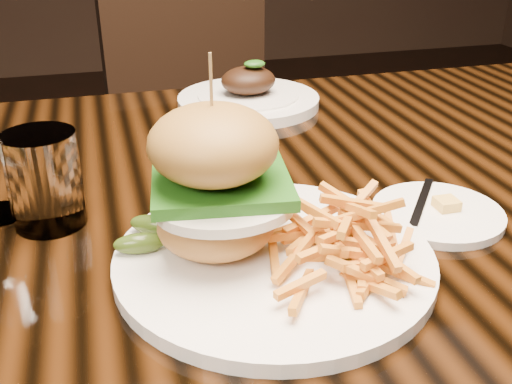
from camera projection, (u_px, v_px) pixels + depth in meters
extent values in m
cube|color=black|center=(262.00, 201.00, 0.76)|extent=(1.60, 0.90, 0.04)
cube|color=black|center=(512.00, 230.00, 1.44)|extent=(0.06, 0.06, 0.71)
cylinder|color=white|center=(274.00, 258.00, 0.59)|extent=(0.32, 0.32, 0.01)
ellipsoid|color=#AD7937|center=(216.00, 224.00, 0.59)|extent=(0.12, 0.12, 0.05)
ellipsoid|color=silver|center=(226.00, 206.00, 0.56)|extent=(0.13, 0.11, 0.01)
ellipsoid|color=#F8A10D|center=(251.00, 207.00, 0.54)|extent=(0.03, 0.03, 0.01)
cube|color=#296E1B|center=(214.00, 186.00, 0.57)|extent=(0.15, 0.14, 0.01)
ellipsoid|color=brown|center=(213.00, 144.00, 0.55)|extent=(0.12, 0.12, 0.07)
cylinder|color=#A4814C|center=(212.00, 106.00, 0.53)|extent=(0.00, 0.00, 0.09)
ellipsoid|color=#2D4412|center=(139.00, 243.00, 0.58)|extent=(0.05, 0.03, 0.02)
ellipsoid|color=#2D4412|center=(153.00, 225.00, 0.62)|extent=(0.05, 0.04, 0.02)
cylinder|color=white|center=(437.00, 213.00, 0.68)|extent=(0.15, 0.15, 0.01)
cube|color=#E9B94C|center=(447.00, 204.00, 0.68)|extent=(0.02, 0.02, 0.01)
cube|color=silver|center=(422.00, 202.00, 0.69)|extent=(0.09, 0.11, 0.00)
cube|color=white|center=(204.00, 153.00, 0.80)|extent=(0.11, 0.11, 0.04)
cylinder|color=white|center=(45.00, 180.00, 0.65)|extent=(0.08, 0.08, 0.11)
cylinder|color=white|center=(248.00, 101.00, 1.04)|extent=(0.24, 0.24, 0.02)
cylinder|color=white|center=(248.00, 100.00, 1.04)|extent=(0.17, 0.17, 0.02)
ellipsoid|color=black|center=(248.00, 80.00, 1.02)|extent=(0.09, 0.08, 0.05)
ellipsoid|color=#296E1B|center=(254.00, 64.00, 1.00)|extent=(0.04, 0.03, 0.01)
cube|color=black|center=(215.00, 157.00, 1.60)|extent=(0.52, 0.52, 0.06)
cube|color=black|center=(186.00, 47.00, 1.66)|extent=(0.46, 0.12, 0.50)
cylinder|color=black|center=(173.00, 281.00, 1.48)|extent=(0.04, 0.04, 0.45)
cylinder|color=black|center=(308.00, 247.00, 1.62)|extent=(0.04, 0.04, 0.45)
cylinder|color=black|center=(135.00, 214.00, 1.79)|extent=(0.04, 0.04, 0.45)
cylinder|color=black|center=(252.00, 191.00, 1.93)|extent=(0.04, 0.04, 0.45)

